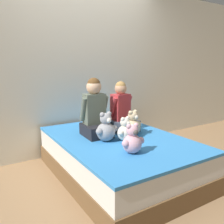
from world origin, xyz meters
TOP-DOWN VIEW (x-y plane):
  - ground_plane at (0.00, 0.00)m, footprint 14.00×14.00m
  - wall_behind_bed at (0.00, 1.04)m, footprint 8.00×0.06m
  - bed at (0.00, 0.00)m, footprint 1.33×1.91m
  - child_on_left at (-0.19, 0.23)m, footprint 0.34×0.38m
  - child_on_right at (0.19, 0.23)m, footprint 0.35×0.37m
  - teddy_bear_held_by_left_child at (-0.19, -0.03)m, footprint 0.28×0.21m
  - teddy_bear_held_by_right_child at (0.20, -0.01)m, footprint 0.25×0.19m
  - teddy_bear_between_children at (0.00, -0.13)m, footprint 0.23×0.17m
  - teddy_bear_at_foot_of_bed at (-0.16, -0.48)m, footprint 0.25×0.19m

SIDE VIEW (x-z plane):
  - ground_plane at x=0.00m, z-range 0.00..0.00m
  - bed at x=0.00m, z-range 0.00..0.47m
  - teddy_bear_between_children at x=0.00m, z-range 0.45..0.72m
  - teddy_bear_at_foot_of_bed at x=-0.16m, z-range 0.44..0.74m
  - teddy_bear_held_by_right_child at x=0.20m, z-range 0.44..0.75m
  - teddy_bear_held_by_left_child at x=-0.19m, z-range 0.44..0.77m
  - child_on_right at x=0.19m, z-range 0.40..1.03m
  - child_on_left at x=-0.19m, z-range 0.41..1.10m
  - wall_behind_bed at x=0.00m, z-range 0.00..2.50m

